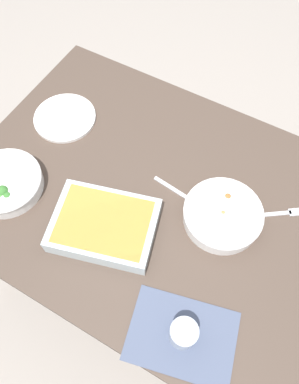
{
  "coord_description": "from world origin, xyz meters",
  "views": [
    {
      "loc": [
        0.28,
        -0.5,
        1.77
      ],
      "look_at": [
        0.0,
        0.0,
        0.74
      ],
      "focal_mm": 34.59,
      "sensor_mm": 36.0,
      "label": 1
    }
  ],
  "objects_px": {
    "stew_bowl": "(223,215)",
    "spoon_by_broccoli": "(11,197)",
    "baking_dish": "(104,225)",
    "broccoli_bowl": "(5,183)",
    "fork_on_table": "(279,214)",
    "drink_cup": "(183,334)",
    "spoon_by_stew": "(184,196)",
    "side_plate": "(65,118)"
  },
  "relations": [
    {
      "from": "broccoli_bowl",
      "to": "baking_dish",
      "type": "relative_size",
      "value": 0.68
    },
    {
      "from": "baking_dish",
      "to": "drink_cup",
      "type": "height_order",
      "value": "drink_cup"
    },
    {
      "from": "stew_bowl",
      "to": "drink_cup",
      "type": "bearing_deg",
      "value": -82.13
    },
    {
      "from": "stew_bowl",
      "to": "baking_dish",
      "type": "distance_m",
      "value": 0.35
    },
    {
      "from": "side_plate",
      "to": "drink_cup",
      "type": "bearing_deg",
      "value": -32.61
    },
    {
      "from": "fork_on_table",
      "to": "baking_dish",
      "type": "bearing_deg",
      "value": -144.98
    },
    {
      "from": "side_plate",
      "to": "spoon_by_stew",
      "type": "xyz_separation_m",
      "value": [
        0.51,
        -0.07,
        -0.0
      ]
    },
    {
      "from": "stew_bowl",
      "to": "drink_cup",
      "type": "height_order",
      "value": "drink_cup"
    },
    {
      "from": "baking_dish",
      "to": "fork_on_table",
      "type": "bearing_deg",
      "value": 35.02
    },
    {
      "from": "spoon_by_stew",
      "to": "fork_on_table",
      "type": "relative_size",
      "value": 1.14
    },
    {
      "from": "spoon_by_broccoli",
      "to": "fork_on_table",
      "type": "relative_size",
      "value": 0.97
    },
    {
      "from": "baking_dish",
      "to": "side_plate",
      "type": "distance_m",
      "value": 0.46
    },
    {
      "from": "drink_cup",
      "to": "baking_dish",
      "type": "bearing_deg",
      "value": 155.28
    },
    {
      "from": "spoon_by_stew",
      "to": "baking_dish",
      "type": "bearing_deg",
      "value": -125.26
    },
    {
      "from": "fork_on_table",
      "to": "stew_bowl",
      "type": "bearing_deg",
      "value": -144.75
    },
    {
      "from": "stew_bowl",
      "to": "broccoli_bowl",
      "type": "relative_size",
      "value": 1.01
    },
    {
      "from": "stew_bowl",
      "to": "broccoli_bowl",
      "type": "xyz_separation_m",
      "value": [
        -0.64,
        -0.23,
        -0.0
      ]
    },
    {
      "from": "broccoli_bowl",
      "to": "spoon_by_broccoli",
      "type": "height_order",
      "value": "broccoli_bowl"
    },
    {
      "from": "stew_bowl",
      "to": "fork_on_table",
      "type": "bearing_deg",
      "value": 35.25
    },
    {
      "from": "broccoli_bowl",
      "to": "side_plate",
      "type": "relative_size",
      "value": 1.08
    },
    {
      "from": "broccoli_bowl",
      "to": "fork_on_table",
      "type": "height_order",
      "value": "broccoli_bowl"
    },
    {
      "from": "spoon_by_stew",
      "to": "fork_on_table",
      "type": "xyz_separation_m",
      "value": [
        0.28,
        0.09,
        -0.0
      ]
    },
    {
      "from": "broccoli_bowl",
      "to": "fork_on_table",
      "type": "relative_size",
      "value": 1.53
    },
    {
      "from": "drink_cup",
      "to": "spoon_by_broccoli",
      "type": "xyz_separation_m",
      "value": [
        -0.66,
        0.1,
        -0.03
      ]
    },
    {
      "from": "stew_bowl",
      "to": "spoon_by_broccoli",
      "type": "bearing_deg",
      "value": -156.95
    },
    {
      "from": "drink_cup",
      "to": "fork_on_table",
      "type": "bearing_deg",
      "value": 77.87
    },
    {
      "from": "spoon_by_stew",
      "to": "fork_on_table",
      "type": "distance_m",
      "value": 0.3
    },
    {
      "from": "baking_dish",
      "to": "spoon_by_stew",
      "type": "relative_size",
      "value": 1.98
    },
    {
      "from": "broccoli_bowl",
      "to": "drink_cup",
      "type": "height_order",
      "value": "drink_cup"
    },
    {
      "from": "broccoli_bowl",
      "to": "baking_dish",
      "type": "bearing_deg",
      "value": 5.06
    },
    {
      "from": "stew_bowl",
      "to": "spoon_by_broccoli",
      "type": "distance_m",
      "value": 0.66
    },
    {
      "from": "drink_cup",
      "to": "broccoli_bowl",
      "type": "bearing_deg",
      "value": 169.75
    },
    {
      "from": "spoon_by_broccoli",
      "to": "side_plate",
      "type": "bearing_deg",
      "value": 96.7
    },
    {
      "from": "stew_bowl",
      "to": "baking_dish",
      "type": "bearing_deg",
      "value": -145.09
    },
    {
      "from": "broccoli_bowl",
      "to": "fork_on_table",
      "type": "xyz_separation_m",
      "value": [
        0.79,
        0.34,
        -0.03
      ]
    },
    {
      "from": "broccoli_bowl",
      "to": "spoon_by_stew",
      "type": "height_order",
      "value": "broccoli_bowl"
    },
    {
      "from": "broccoli_bowl",
      "to": "spoon_by_broccoli",
      "type": "bearing_deg",
      "value": -36.61
    },
    {
      "from": "drink_cup",
      "to": "fork_on_table",
      "type": "relative_size",
      "value": 0.55
    },
    {
      "from": "broccoli_bowl",
      "to": "fork_on_table",
      "type": "bearing_deg",
      "value": 23.19
    },
    {
      "from": "stew_bowl",
      "to": "broccoli_bowl",
      "type": "distance_m",
      "value": 0.68
    },
    {
      "from": "baking_dish",
      "to": "side_plate",
      "type": "height_order",
      "value": "baking_dish"
    },
    {
      "from": "baking_dish",
      "to": "side_plate",
      "type": "bearing_deg",
      "value": 141.01
    }
  ]
}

